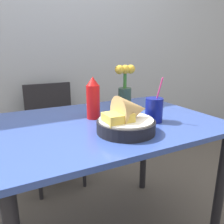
# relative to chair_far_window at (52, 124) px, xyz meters

# --- Properties ---
(wall_window) EXTENTS (7.00, 0.06, 2.60)m
(wall_window) POSITION_rel_chair_far_window_xyz_m (0.12, 0.25, 0.79)
(wall_window) COLOR #9EA8B7
(wall_window) RESTS_ON ground_plane
(dining_table) EXTENTS (1.11, 0.81, 0.77)m
(dining_table) POSITION_rel_chair_far_window_xyz_m (0.12, -0.85, 0.15)
(dining_table) COLOR #334C9E
(dining_table) RESTS_ON ground_plane
(chair_far_window) EXTENTS (0.40, 0.40, 0.85)m
(chair_far_window) POSITION_rel_chair_far_window_xyz_m (0.00, 0.00, 0.00)
(chair_far_window) COLOR black
(chair_far_window) RESTS_ON ground_plane
(food_basket) EXTENTS (0.26, 0.26, 0.17)m
(food_basket) POSITION_rel_chair_far_window_xyz_m (0.12, -1.04, 0.32)
(food_basket) COLOR black
(food_basket) RESTS_ON dining_table
(ketchup_bottle) EXTENTS (0.07, 0.07, 0.22)m
(ketchup_bottle) POSITION_rel_chair_far_window_xyz_m (0.07, -0.78, 0.37)
(ketchup_bottle) COLOR red
(ketchup_bottle) RESTS_ON dining_table
(drink_cup) EXTENTS (0.09, 0.09, 0.23)m
(drink_cup) POSITION_rel_chair_far_window_xyz_m (0.32, -0.98, 0.32)
(drink_cup) COLOR navy
(drink_cup) RESTS_ON dining_table
(flower_vase) EXTENTS (0.14, 0.08, 0.27)m
(flower_vase) POSITION_rel_chair_far_window_xyz_m (0.36, -0.62, 0.39)
(flower_vase) COLOR #2D4738
(flower_vase) RESTS_ON dining_table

